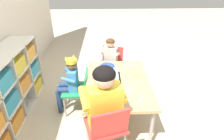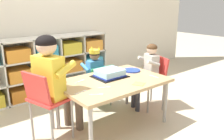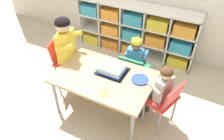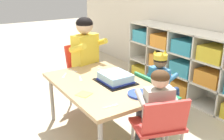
% 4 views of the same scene
% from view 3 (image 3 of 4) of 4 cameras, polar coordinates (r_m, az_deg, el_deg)
% --- Properties ---
extents(ground, '(16.00, 16.00, 0.00)m').
position_cam_3_polar(ground, '(2.93, -1.87, -9.72)').
color(ground, beige).
extents(storage_cubby_shelf, '(2.04, 0.39, 0.87)m').
position_cam_3_polar(storage_cubby_shelf, '(3.74, 6.38, 10.15)').
color(storage_cubby_shelf, silver).
rests_on(storage_cubby_shelf, ground).
extents(activity_table, '(1.16, 0.77, 0.54)m').
position_cam_3_polar(activity_table, '(2.58, -2.10, -2.28)').
color(activity_table, tan).
rests_on(activity_table, ground).
extents(classroom_chair_blue, '(0.38, 0.34, 0.58)m').
position_cam_3_polar(classroom_chair_blue, '(2.98, 5.53, 0.39)').
color(classroom_chair_blue, '#238451').
rests_on(classroom_chair_blue, ground).
extents(child_with_crown, '(0.30, 0.31, 0.81)m').
position_cam_3_polar(child_with_crown, '(2.97, 6.49, 3.74)').
color(child_with_crown, '#3D7FBC').
rests_on(child_with_crown, ground).
extents(classroom_chair_adult_side, '(0.43, 0.44, 0.75)m').
position_cam_3_polar(classroom_chair_adult_side, '(3.03, -12.54, 3.03)').
color(classroom_chair_adult_side, red).
rests_on(classroom_chair_adult_side, ground).
extents(adult_helper_seated, '(0.47, 0.46, 1.08)m').
position_cam_3_polar(adult_helper_seated, '(2.88, -10.87, 6.06)').
color(adult_helper_seated, yellow).
rests_on(adult_helper_seated, ground).
extents(classroom_chair_guest_side, '(0.40, 0.44, 0.68)m').
position_cam_3_polar(classroom_chair_guest_side, '(2.48, 13.84, -7.79)').
color(classroom_chair_guest_side, red).
rests_on(classroom_chair_guest_side, ground).
extents(guest_at_table_side, '(0.34, 0.33, 0.86)m').
position_cam_3_polar(guest_at_table_side, '(2.43, 12.36, -4.66)').
color(guest_at_table_side, '#B2ADA3').
rests_on(guest_at_table_side, ground).
extents(birthday_cake_on_tray, '(0.36, 0.30, 0.12)m').
position_cam_3_polar(birthday_cake_on_tray, '(2.59, 0.09, 0.25)').
color(birthday_cake_on_tray, black).
rests_on(birthday_cake_on_tray, activity_table).
extents(paper_plate_stack, '(0.20, 0.20, 0.02)m').
position_cam_3_polar(paper_plate_stack, '(2.51, 7.44, -2.51)').
color(paper_plate_stack, '#233DA3').
rests_on(paper_plate_stack, activity_table).
extents(paper_napkin_square, '(0.16, 0.16, 0.00)m').
position_cam_3_polar(paper_napkin_square, '(2.33, -2.28, -6.22)').
color(paper_napkin_square, '#F4DB4C').
rests_on(paper_napkin_square, activity_table).
extents(fork_at_table_front_edge, '(0.13, 0.06, 0.00)m').
position_cam_3_polar(fork_at_table_front_edge, '(2.55, -7.50, -1.79)').
color(fork_at_table_front_edge, white).
rests_on(fork_at_table_front_edge, activity_table).
extents(fork_near_cake_tray, '(0.12, 0.09, 0.00)m').
position_cam_3_polar(fork_near_cake_tray, '(2.58, -11.84, -1.91)').
color(fork_near_cake_tray, white).
rests_on(fork_near_cake_tray, activity_table).
extents(fork_beside_plate_stack, '(0.14, 0.05, 0.00)m').
position_cam_3_polar(fork_beside_plate_stack, '(2.80, -5.55, 2.57)').
color(fork_beside_plate_stack, white).
rests_on(fork_beside_plate_stack, activity_table).
extents(fork_near_child_seat, '(0.02, 0.13, 0.00)m').
position_cam_3_polar(fork_near_child_seat, '(2.29, 5.58, -7.56)').
color(fork_near_child_seat, white).
rests_on(fork_near_child_seat, activity_table).
extents(fork_scattered_mid_table, '(0.14, 0.04, 0.00)m').
position_cam_3_polar(fork_scattered_mid_table, '(2.71, -11.45, 0.36)').
color(fork_scattered_mid_table, white).
rests_on(fork_scattered_mid_table, activity_table).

